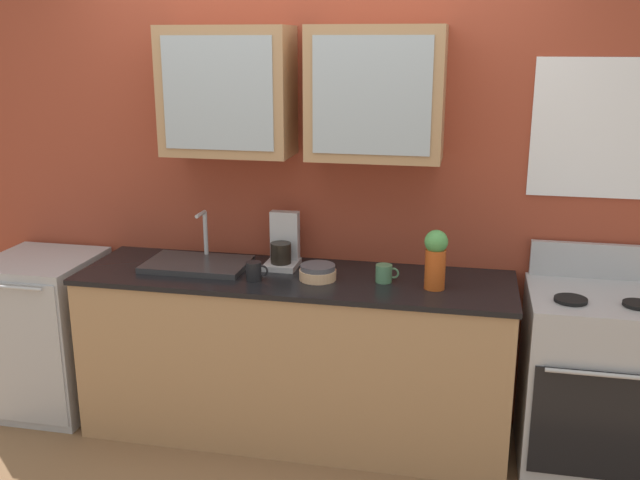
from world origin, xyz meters
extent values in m
plane|color=brown|center=(0.00, 0.00, 0.00)|extent=(10.00, 10.00, 0.00)
cube|color=#993D28|center=(0.00, 0.37, 1.25)|extent=(4.41, 0.10, 2.51)
cube|color=#A87F56|center=(-0.38, 0.17, 1.81)|extent=(0.67, 0.31, 0.66)
cube|color=#9EADB7|center=(-0.38, 0.01, 1.81)|extent=(0.57, 0.01, 0.56)
cube|color=#A87F56|center=(0.38, 0.17, 1.81)|extent=(0.67, 0.31, 0.66)
cube|color=#9EADB7|center=(0.38, 0.01, 1.81)|extent=(0.57, 0.01, 0.56)
cube|color=white|center=(1.46, 0.31, 1.65)|extent=(0.63, 0.01, 0.68)
cube|color=#A87F56|center=(0.00, 0.00, 0.44)|extent=(2.23, 0.62, 0.87)
cube|color=black|center=(0.00, 0.00, 0.88)|extent=(2.25, 0.64, 0.03)
cube|color=#ADAFB5|center=(1.50, 0.00, 0.45)|extent=(0.65, 0.60, 0.90)
cube|color=black|center=(1.50, -0.31, 0.38)|extent=(0.60, 0.01, 0.54)
cylinder|color=#ADAFB5|center=(1.50, -0.34, 0.65)|extent=(0.52, 0.02, 0.02)
cube|color=#ADAFB5|center=(1.50, 0.28, 0.99)|extent=(0.61, 0.04, 0.18)
cylinder|color=black|center=(1.35, -0.11, 0.91)|extent=(0.15, 0.15, 0.02)
cylinder|color=black|center=(1.64, -0.11, 0.91)|extent=(0.13, 0.13, 0.02)
cube|color=#2D2D30|center=(-0.54, 0.03, 0.91)|extent=(0.54, 0.35, 0.03)
cylinder|color=#ADAFB5|center=(-0.54, 0.17, 1.05)|extent=(0.02, 0.02, 0.24)
cylinder|color=#ADAFB5|center=(-0.54, 0.11, 1.17)|extent=(0.02, 0.12, 0.02)
cylinder|color=#E0AD7F|center=(0.13, -0.04, 0.92)|extent=(0.19, 0.19, 0.05)
cylinder|color=#4C4C54|center=(0.13, -0.04, 0.96)|extent=(0.18, 0.18, 0.04)
cylinder|color=#BF4C19|center=(0.72, -0.06, 1.00)|extent=(0.10, 0.10, 0.20)
sphere|color=#4C994C|center=(0.72, -0.06, 1.14)|extent=(0.11, 0.11, 0.11)
cylinder|color=black|center=(-0.18, -0.11, 0.94)|extent=(0.08, 0.08, 0.09)
torus|color=black|center=(-0.13, -0.11, 0.95)|extent=(0.06, 0.01, 0.06)
cylinder|color=#4C7F59|center=(0.47, -0.01, 0.94)|extent=(0.08, 0.08, 0.09)
torus|color=#4C7F59|center=(0.52, -0.01, 0.95)|extent=(0.06, 0.01, 0.06)
cube|color=#ADAFB5|center=(-1.46, 0.00, 0.45)|extent=(0.57, 0.59, 0.90)
cube|color=#ADAFB5|center=(-1.46, -0.30, 0.45)|extent=(0.54, 0.01, 0.81)
cylinder|color=#ADAFB5|center=(-1.46, -0.32, 0.84)|extent=(0.43, 0.02, 0.02)
cube|color=#B7B7BC|center=(-0.10, 0.12, 0.91)|extent=(0.17, 0.20, 0.03)
cylinder|color=black|center=(-0.10, 0.10, 0.98)|extent=(0.11, 0.11, 0.11)
cube|color=#B7B7BC|center=(-0.10, 0.19, 1.06)|extent=(0.15, 0.06, 0.26)
camera|label=1|loc=(0.86, -3.42, 2.07)|focal=40.37mm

